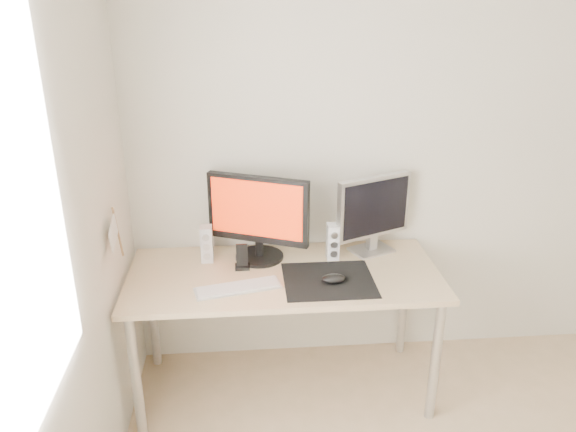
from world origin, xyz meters
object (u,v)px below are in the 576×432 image
second_monitor (374,211)px  speaker_left (207,244)px  keyboard (238,288)px  mouse (334,279)px  speaker_right (333,242)px  phone_dock (242,261)px  desk (284,286)px  main_monitor (258,215)px

second_monitor → speaker_left: bearing=-177.4°
keyboard → speaker_left: bearing=116.9°
mouse → speaker_left: speaker_left is taller
speaker_left → speaker_right: (0.67, -0.03, 0.00)m
keyboard → phone_dock: 0.22m
mouse → speaker_left: 0.71m
mouse → keyboard: (-0.47, -0.02, -0.02)m
mouse → phone_dock: size_ratio=0.88×
speaker_left → phone_dock: bearing=-29.3°
mouse → phone_dock: 0.49m
mouse → desk: (-0.24, 0.13, -0.10)m
main_monitor → speaker_left: main_monitor is taller
main_monitor → second_monitor: size_ratio=1.20×
keyboard → mouse: bearing=2.3°
main_monitor → speaker_left: 0.32m
desk → keyboard: 0.29m
desk → keyboard: (-0.24, -0.15, 0.09)m
desk → speaker_left: 0.47m
mouse → speaker_left: size_ratio=0.61×
mouse → desk: 0.29m
mouse → desk: size_ratio=0.08×
phone_dock → desk: bearing=-17.1°
speaker_left → second_monitor: bearing=2.6°
mouse → keyboard: 0.47m
second_monitor → desk: bearing=-157.2°
desk → speaker_left: (-0.40, 0.17, 0.18)m
desk → speaker_right: (0.27, 0.14, 0.18)m
main_monitor → keyboard: main_monitor is taller
speaker_right → speaker_left: bearing=177.6°
mouse → phone_dock: phone_dock is taller
second_monitor → phone_dock: bearing=-168.5°
desk → second_monitor: bearing=22.8°
main_monitor → phone_dock: main_monitor is taller
speaker_left → keyboard: size_ratio=0.45×
keyboard → desk: bearing=32.6°
main_monitor → speaker_right: main_monitor is taller
keyboard → speaker_right: bearing=29.9°
second_monitor → phone_dock: size_ratio=3.20×
mouse → main_monitor: 0.52m
keyboard → main_monitor: bearing=70.7°
second_monitor → main_monitor: bearing=-176.4°
second_monitor → speaker_right: bearing=-163.2°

